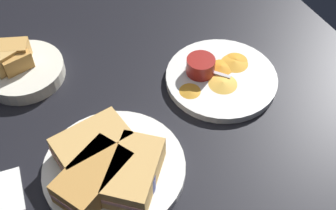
% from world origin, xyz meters
% --- Properties ---
extents(ground_plane, '(1.10, 1.10, 0.03)m').
position_xyz_m(ground_plane, '(0.00, 0.00, -0.01)').
color(ground_plane, black).
extents(plate_sandwich_main, '(0.25, 0.25, 0.02)m').
position_xyz_m(plate_sandwich_main, '(-0.07, -0.07, 0.01)').
color(plate_sandwich_main, white).
rests_on(plate_sandwich_main, ground_plane).
extents(sandwich_half_near, '(0.14, 0.10, 0.05)m').
position_xyz_m(sandwich_half_near, '(-0.09, -0.03, 0.04)').
color(sandwich_half_near, tan).
rests_on(sandwich_half_near, plate_sandwich_main).
extents(sandwich_half_far, '(0.15, 0.13, 0.05)m').
position_xyz_m(sandwich_half_far, '(-0.11, -0.09, 0.04)').
color(sandwich_half_far, '#C68C42').
rests_on(sandwich_half_far, plate_sandwich_main).
extents(sandwich_half_extra, '(0.14, 0.15, 0.05)m').
position_xyz_m(sandwich_half_extra, '(-0.04, -0.11, 0.04)').
color(sandwich_half_extra, tan).
rests_on(sandwich_half_extra, plate_sandwich_main).
extents(ramekin_dark_sauce, '(0.07, 0.07, 0.04)m').
position_xyz_m(ramekin_dark_sauce, '(-0.05, -0.12, 0.04)').
color(ramekin_dark_sauce, navy).
rests_on(ramekin_dark_sauce, plate_sandwich_main).
extents(spoon_by_dark_ramekin, '(0.04, 0.10, 0.01)m').
position_xyz_m(spoon_by_dark_ramekin, '(-0.06, -0.07, 0.02)').
color(spoon_by_dark_ramekin, silver).
rests_on(spoon_by_dark_ramekin, plate_sandwich_main).
extents(plate_chips_companion, '(0.24, 0.24, 0.02)m').
position_xyz_m(plate_chips_companion, '(0.22, 0.04, 0.01)').
color(plate_chips_companion, white).
rests_on(plate_chips_companion, ground_plane).
extents(ramekin_light_gravy, '(0.06, 0.06, 0.04)m').
position_xyz_m(ramekin_light_gravy, '(0.18, 0.07, 0.04)').
color(ramekin_light_gravy, maroon).
rests_on(ramekin_light_gravy, plate_chips_companion).
extents(spoon_by_gravy_ramekin, '(0.08, 0.08, 0.01)m').
position_xyz_m(spoon_by_gravy_ramekin, '(0.19, 0.08, 0.02)').
color(spoon_by_gravy_ramekin, silver).
rests_on(spoon_by_gravy_ramekin, plate_chips_companion).
extents(plantain_chip_scatter, '(0.19, 0.12, 0.01)m').
position_xyz_m(plantain_chip_scatter, '(0.23, 0.05, 0.02)').
color(plantain_chip_scatter, orange).
rests_on(plantain_chip_scatter, plate_chips_companion).
extents(bread_basket_rear, '(0.17, 0.17, 0.08)m').
position_xyz_m(bread_basket_rear, '(-0.16, 0.24, 0.03)').
color(bread_basket_rear, silver).
rests_on(bread_basket_rear, ground_plane).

